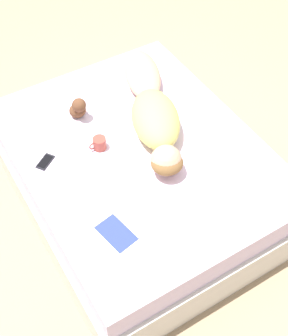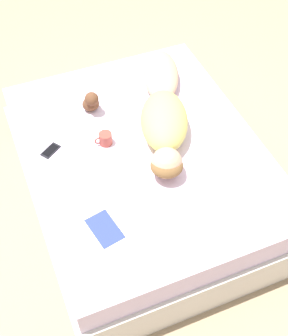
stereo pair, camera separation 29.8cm
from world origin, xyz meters
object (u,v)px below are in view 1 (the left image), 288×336
(person, at_px, (153,111))
(coffee_mug, at_px, (99,143))
(open_magazine, at_px, (130,223))
(cell_phone, at_px, (45,162))

(person, height_order, coffee_mug, person)
(open_magazine, height_order, coffee_mug, coffee_mug)
(cell_phone, bearing_deg, open_magazine, 163.86)
(open_magazine, xyz_separation_m, coffee_mug, (-0.13, -0.63, 0.04))
(open_magazine, bearing_deg, cell_phone, -82.42)
(person, height_order, open_magazine, person)
(open_magazine, distance_m, coffee_mug, 0.65)
(person, relative_size, coffee_mug, 10.74)
(open_magazine, height_order, cell_phone, same)
(coffee_mug, relative_size, cell_phone, 0.81)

